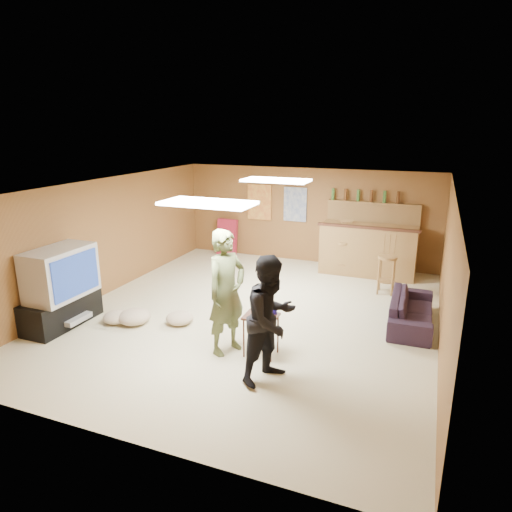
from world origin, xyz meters
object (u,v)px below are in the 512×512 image
at_px(tv_body, 60,273).
at_px(sofa, 412,310).
at_px(person_black, 271,319).
at_px(tray_table, 261,335).
at_px(person_olive, 227,292).
at_px(bar_counter, 368,250).

xyz_separation_m(tv_body, sofa, (5.21, 2.10, -0.66)).
distance_m(person_black, tray_table, 0.83).
xyz_separation_m(person_black, sofa, (1.57, 2.40, -0.58)).
distance_m(person_olive, person_black, 0.97).
relative_size(bar_counter, person_olive, 1.12).
bearing_deg(person_black, person_olive, 84.64).
relative_size(tv_body, sofa, 0.66).
bearing_deg(tray_table, sofa, 44.22).
relative_size(person_black, sofa, 0.99).
distance_m(tv_body, bar_counter, 6.09).
xyz_separation_m(bar_counter, sofa, (1.06, -2.35, -0.31)).
bearing_deg(sofa, bar_counter, 22.97).
bearing_deg(person_olive, tv_body, 116.67).
bearing_deg(sofa, tray_table, 132.81).
xyz_separation_m(person_olive, person_black, (0.84, -0.48, -0.07)).
xyz_separation_m(tv_body, person_black, (3.64, -0.30, -0.08)).
height_order(person_black, tray_table, person_black).
bearing_deg(tray_table, tv_body, -175.82).
bearing_deg(person_olive, sofa, -28.48).
height_order(tv_body, sofa, tv_body).
bearing_deg(bar_counter, sofa, -65.61).
distance_m(bar_counter, sofa, 2.60).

